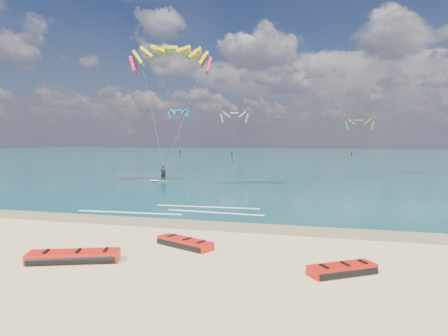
% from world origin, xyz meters
% --- Properties ---
extents(ground, '(320.00, 320.00, 0.00)m').
position_xyz_m(ground, '(0.00, 40.00, 0.00)').
color(ground, tan).
rests_on(ground, ground).
extents(wet_sand_strip, '(320.00, 2.40, 0.01)m').
position_xyz_m(wet_sand_strip, '(0.00, 3.00, 0.00)').
color(wet_sand_strip, brown).
rests_on(wet_sand_strip, ground).
extents(sea, '(320.00, 200.00, 0.04)m').
position_xyz_m(sea, '(0.00, 104.00, 0.02)').
color(sea, '#0B383E').
rests_on(sea, ground).
extents(packed_kite_left, '(3.57, 2.34, 0.44)m').
position_xyz_m(packed_kite_left, '(0.52, -4.04, 0.00)').
color(packed_kite_left, red).
rests_on(packed_kite_left, ground).
extents(packed_kite_mid, '(2.91, 2.08, 0.39)m').
position_xyz_m(packed_kite_mid, '(3.61, -1.17, 0.00)').
color(packed_kite_mid, red).
rests_on(packed_kite_mid, ground).
extents(packed_kite_right, '(2.58, 2.21, 0.38)m').
position_xyz_m(packed_kite_right, '(9.64, -3.00, 0.00)').
color(packed_kite_right, red).
rests_on(packed_kite_right, ground).
extents(kitesurfer_main, '(9.66, 8.70, 13.39)m').
position_xyz_m(kitesurfer_main, '(-5.68, 19.11, 6.86)').
color(kitesurfer_main, '#C2EC1B').
rests_on(kitesurfer_main, sea).
extents(shoreline_foam, '(11.15, 3.64, 0.01)m').
position_xyz_m(shoreline_foam, '(0.68, 6.49, 0.04)').
color(shoreline_foam, white).
rests_on(shoreline_foam, ground).
extents(distant_kites, '(56.14, 23.09, 13.22)m').
position_xyz_m(distant_kites, '(-13.26, 85.50, 5.63)').
color(distant_kites, '#95939C').
rests_on(distant_kites, ground).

